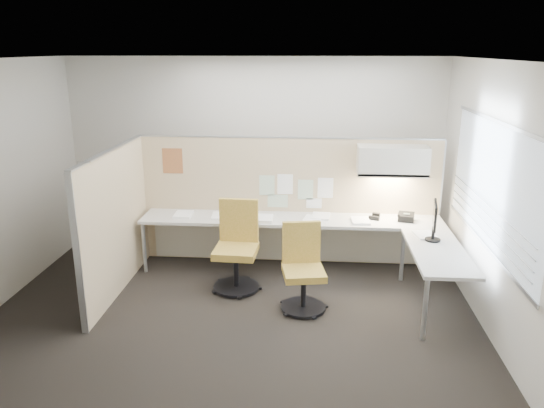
# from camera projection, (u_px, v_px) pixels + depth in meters

# --- Properties ---
(floor) EXTENTS (5.50, 4.50, 0.01)m
(floor) POSITION_uv_depth(u_px,v_px,m) (234.00, 312.00, 6.10)
(floor) COLOR black
(floor) RESTS_ON ground
(ceiling) EXTENTS (5.50, 4.50, 0.01)m
(ceiling) POSITION_uv_depth(u_px,v_px,m) (228.00, 59.00, 5.30)
(ceiling) COLOR white
(ceiling) RESTS_ON wall_back
(wall_back) EXTENTS (5.50, 0.02, 2.80)m
(wall_back) POSITION_uv_depth(u_px,v_px,m) (254.00, 154.00, 7.85)
(wall_back) COLOR beige
(wall_back) RESTS_ON ground
(wall_front) EXTENTS (5.50, 0.02, 2.80)m
(wall_front) POSITION_uv_depth(u_px,v_px,m) (180.00, 283.00, 3.55)
(wall_front) COLOR beige
(wall_front) RESTS_ON ground
(wall_right) EXTENTS (0.02, 4.50, 2.80)m
(wall_right) POSITION_uv_depth(u_px,v_px,m) (493.00, 200.00, 5.49)
(wall_right) COLOR beige
(wall_right) RESTS_ON ground
(window_pane) EXTENTS (0.01, 2.80, 1.30)m
(window_pane) POSITION_uv_depth(u_px,v_px,m) (493.00, 186.00, 5.45)
(window_pane) COLOR #A0AEBA
(window_pane) RESTS_ON wall_right
(partition_back) EXTENTS (4.10, 0.06, 1.75)m
(partition_back) POSITION_uv_depth(u_px,v_px,m) (289.00, 201.00, 7.33)
(partition_back) COLOR #C9B18B
(partition_back) RESTS_ON floor
(partition_left) EXTENTS (0.06, 2.20, 1.75)m
(partition_left) POSITION_uv_depth(u_px,v_px,m) (116.00, 222.00, 6.44)
(partition_left) COLOR #C9B18B
(partition_left) RESTS_ON floor
(desk) EXTENTS (4.00, 2.07, 0.73)m
(desk) POSITION_uv_depth(u_px,v_px,m) (316.00, 232.00, 6.93)
(desk) COLOR beige
(desk) RESTS_ON floor
(overhead_bin) EXTENTS (0.90, 0.36, 0.38)m
(overhead_bin) POSITION_uv_depth(u_px,v_px,m) (392.00, 161.00, 6.85)
(overhead_bin) COLOR beige
(overhead_bin) RESTS_ON partition_back
(task_light_strip) EXTENTS (0.60, 0.06, 0.02)m
(task_light_strip) POSITION_uv_depth(u_px,v_px,m) (391.00, 176.00, 6.91)
(task_light_strip) COLOR #FFEABF
(task_light_strip) RESTS_ON overhead_bin
(pinned_papers) EXTENTS (1.01, 0.00, 0.47)m
(pinned_papers) POSITION_uv_depth(u_px,v_px,m) (294.00, 191.00, 7.25)
(pinned_papers) COLOR #8CBF8C
(pinned_papers) RESTS_ON partition_back
(poster) EXTENTS (0.28, 0.00, 0.35)m
(poster) POSITION_uv_depth(u_px,v_px,m) (173.00, 161.00, 7.27)
(poster) COLOR orange
(poster) RESTS_ON partition_back
(chair_left) EXTENTS (0.58, 0.58, 1.09)m
(chair_left) POSITION_uv_depth(u_px,v_px,m) (237.00, 249.00, 6.58)
(chair_left) COLOR black
(chair_left) RESTS_ON floor
(chair_right) EXTENTS (0.53, 0.55, 0.99)m
(chair_right) POSITION_uv_depth(u_px,v_px,m) (303.00, 270.00, 6.08)
(chair_right) COLOR black
(chair_right) RESTS_ON floor
(monitor) EXTENTS (0.18, 0.43, 0.46)m
(monitor) POSITION_uv_depth(u_px,v_px,m) (434.00, 219.00, 6.16)
(monitor) COLOR black
(monitor) RESTS_ON desk
(phone) EXTENTS (0.25, 0.23, 0.12)m
(phone) POSITION_uv_depth(u_px,v_px,m) (406.00, 217.00, 6.94)
(phone) COLOR black
(phone) RESTS_ON desk
(stapler) EXTENTS (0.14, 0.09, 0.05)m
(stapler) POSITION_uv_depth(u_px,v_px,m) (374.00, 218.00, 6.98)
(stapler) COLOR black
(stapler) RESTS_ON desk
(tape_dispenser) EXTENTS (0.11, 0.08, 0.06)m
(tape_dispenser) POSITION_uv_depth(u_px,v_px,m) (376.00, 215.00, 7.08)
(tape_dispenser) COLOR black
(tape_dispenser) RESTS_ON desk
(coat_hook) EXTENTS (0.18, 0.48, 1.42)m
(coat_hook) POSITION_uv_depth(u_px,v_px,m) (80.00, 196.00, 5.60)
(coat_hook) COLOR silver
(coat_hook) RESTS_ON partition_left
(paper_stack_0) EXTENTS (0.24, 0.30, 0.03)m
(paper_stack_0) POSITION_uv_depth(u_px,v_px,m) (183.00, 215.00, 7.16)
(paper_stack_0) COLOR white
(paper_stack_0) RESTS_ON desk
(paper_stack_1) EXTENTS (0.25, 0.31, 0.02)m
(paper_stack_1) POSITION_uv_depth(u_px,v_px,m) (221.00, 216.00, 7.13)
(paper_stack_1) COLOR white
(paper_stack_1) RESTS_ON desk
(paper_stack_2) EXTENTS (0.23, 0.30, 0.04)m
(paper_stack_2) POSITION_uv_depth(u_px,v_px,m) (264.00, 219.00, 6.97)
(paper_stack_2) COLOR white
(paper_stack_2) RESTS_ON desk
(paper_stack_3) EXTENTS (0.29, 0.34, 0.02)m
(paper_stack_3) POSITION_uv_depth(u_px,v_px,m) (313.00, 219.00, 7.00)
(paper_stack_3) COLOR white
(paper_stack_3) RESTS_ON desk
(paper_stack_4) EXTENTS (0.24, 0.31, 0.03)m
(paper_stack_4) POSITION_uv_depth(u_px,v_px,m) (360.00, 221.00, 6.91)
(paper_stack_4) COLOR white
(paper_stack_4) RESTS_ON desk
(paper_stack_5) EXTENTS (0.27, 0.33, 0.02)m
(paper_stack_5) POSITION_uv_depth(u_px,v_px,m) (425.00, 235.00, 6.40)
(paper_stack_5) COLOR white
(paper_stack_5) RESTS_ON desk
(paper_stack_6) EXTENTS (0.26, 0.32, 0.03)m
(paper_stack_6) POSITION_uv_depth(u_px,v_px,m) (321.00, 216.00, 7.10)
(paper_stack_6) COLOR white
(paper_stack_6) RESTS_ON desk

